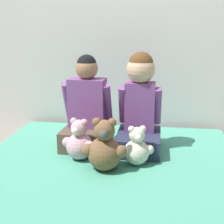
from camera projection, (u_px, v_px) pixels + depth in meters
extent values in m
cube|color=silver|center=(124.00, 26.00, 2.57)|extent=(8.00, 0.06, 2.50)
cube|color=brown|center=(104.00, 223.00, 1.88)|extent=(1.68, 1.91, 0.20)
cube|color=white|center=(104.00, 194.00, 1.83)|extent=(1.64, 1.87, 0.19)
cube|color=#4CA384|center=(104.00, 177.00, 1.80)|extent=(1.66, 1.89, 0.03)
cube|color=brown|center=(86.00, 138.00, 2.19)|extent=(0.33, 0.33, 0.14)
cube|color=#7F4789|center=(87.00, 103.00, 2.17)|extent=(0.26, 0.15, 0.34)
sphere|color=#9E7051|center=(87.00, 68.00, 2.11)|extent=(0.15, 0.15, 0.15)
sphere|color=black|center=(87.00, 64.00, 2.10)|extent=(0.13, 0.13, 0.13)
cylinder|color=#7F4789|center=(68.00, 101.00, 2.19)|extent=(0.06, 0.15, 0.28)
cylinder|color=#7F4789|center=(107.00, 103.00, 2.14)|extent=(0.06, 0.15, 0.28)
cube|color=#282D47|center=(139.00, 142.00, 2.14)|extent=(0.30, 0.38, 0.12)
cube|color=#7F4789|center=(140.00, 107.00, 2.13)|extent=(0.20, 0.13, 0.34)
sphere|color=#DBAD89|center=(141.00, 69.00, 2.07)|extent=(0.19, 0.19, 0.19)
sphere|color=brown|center=(141.00, 64.00, 2.06)|extent=(0.17, 0.17, 0.17)
cylinder|color=#7F4789|center=(123.00, 105.00, 2.15)|extent=(0.06, 0.15, 0.27)
cylinder|color=#7F4789|center=(157.00, 106.00, 2.11)|extent=(0.06, 0.15, 0.27)
sphere|color=#DBA3B2|center=(80.00, 146.00, 1.99)|extent=(0.17, 0.17, 0.17)
sphere|color=#DBA3B2|center=(79.00, 128.00, 1.96)|extent=(0.11, 0.11, 0.11)
sphere|color=white|center=(75.00, 131.00, 1.92)|extent=(0.05, 0.05, 0.05)
sphere|color=#DBA3B2|center=(74.00, 121.00, 1.97)|extent=(0.04, 0.04, 0.04)
sphere|color=#DBA3B2|center=(84.00, 123.00, 1.93)|extent=(0.04, 0.04, 0.04)
sphere|color=#DBA3B2|center=(67.00, 142.00, 2.01)|extent=(0.07, 0.07, 0.07)
sphere|color=#DBA3B2|center=(89.00, 146.00, 1.94)|extent=(0.07, 0.07, 0.07)
sphere|color=silver|center=(136.00, 152.00, 1.92)|extent=(0.16, 0.16, 0.16)
sphere|color=silver|center=(137.00, 135.00, 1.89)|extent=(0.10, 0.10, 0.10)
sphere|color=white|center=(138.00, 138.00, 1.85)|extent=(0.04, 0.04, 0.04)
sphere|color=silver|center=(131.00, 129.00, 1.87)|extent=(0.04, 0.04, 0.04)
sphere|color=silver|center=(143.00, 129.00, 1.88)|extent=(0.04, 0.04, 0.04)
sphere|color=silver|center=(125.00, 151.00, 1.89)|extent=(0.06, 0.06, 0.06)
sphere|color=silver|center=(149.00, 150.00, 1.91)|extent=(0.06, 0.06, 0.06)
sphere|color=brown|center=(104.00, 154.00, 1.84)|extent=(0.20, 0.20, 0.20)
sphere|color=brown|center=(104.00, 130.00, 1.80)|extent=(0.12, 0.12, 0.12)
sphere|color=#4C4742|center=(103.00, 134.00, 1.75)|extent=(0.06, 0.06, 0.06)
sphere|color=brown|center=(97.00, 122.00, 1.79)|extent=(0.05, 0.05, 0.05)
sphere|color=brown|center=(112.00, 123.00, 1.78)|extent=(0.05, 0.05, 0.05)
sphere|color=brown|center=(88.00, 150.00, 1.83)|extent=(0.08, 0.08, 0.08)
sphere|color=brown|center=(120.00, 152.00, 1.80)|extent=(0.08, 0.08, 0.08)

